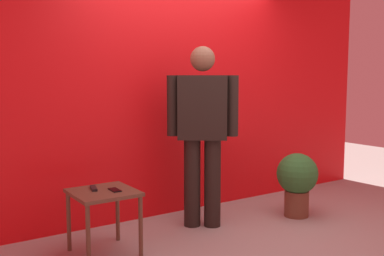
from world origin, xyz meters
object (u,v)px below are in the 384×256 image
object	(u,v)px
side_table	(104,200)
standing_person	(202,127)
tv_remote	(94,188)
cell_phone	(115,190)
potted_plant	(297,179)

from	to	relation	value
side_table	standing_person	bearing A→B (deg)	6.75
standing_person	tv_remote	xyz separation A→B (m)	(-1.16, -0.04, -0.45)
tv_remote	cell_phone	bearing A→B (deg)	-31.29
potted_plant	tv_remote	bearing A→B (deg)	172.98
standing_person	potted_plant	world-z (taller)	standing_person
standing_person	tv_remote	distance (m)	1.24
standing_person	tv_remote	size ratio (longest dim) A/B	10.56
cell_phone	potted_plant	size ratio (longest dim) A/B	0.21
side_table	potted_plant	distance (m)	2.15
standing_person	side_table	xyz separation A→B (m)	(-1.11, -0.13, -0.54)
tv_remote	potted_plant	bearing A→B (deg)	7.72
side_table	tv_remote	size ratio (longest dim) A/B	3.22
standing_person	potted_plant	distance (m)	1.23
cell_phone	potted_plant	world-z (taller)	potted_plant
side_table	cell_phone	distance (m)	0.13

